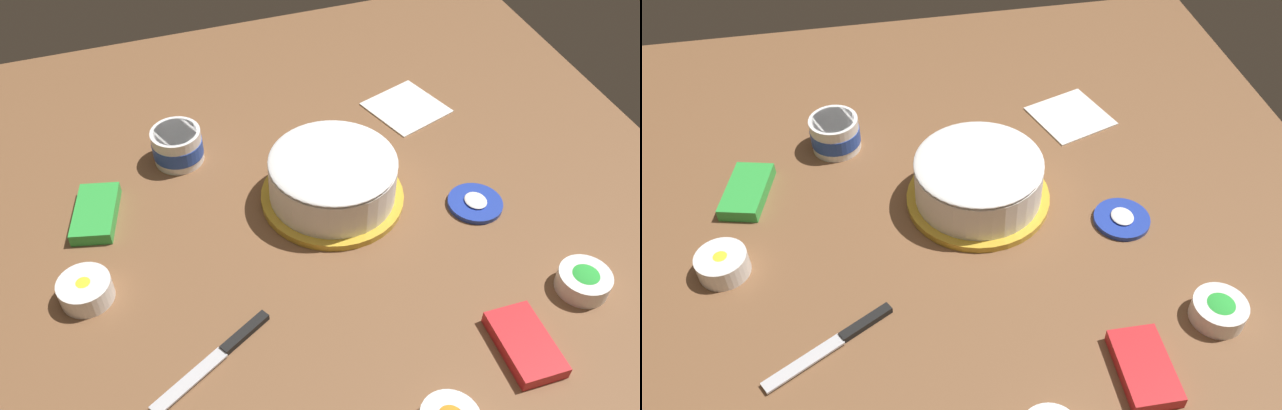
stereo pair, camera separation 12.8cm
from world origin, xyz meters
TOP-DOWN VIEW (x-y plane):
  - ground_plane at (0.00, 0.00)m, footprint 1.54×1.54m
  - frosted_cake at (0.07, -0.06)m, footprint 0.28×0.28m
  - frosting_tub at (0.28, 0.20)m, footprint 0.10×0.10m
  - frosting_tub_lid at (-0.04, -0.32)m, footprint 0.11×0.11m
  - spreading_knife at (-0.21, 0.22)m, footprint 0.13×0.21m
  - sprinkle_bowl_yellow at (-0.03, 0.41)m, footprint 0.09×0.09m
  - sprinkle_bowl_green at (-0.28, -0.39)m, footprint 0.09×0.09m
  - candy_box_lower at (0.16, 0.38)m, footprint 0.15×0.11m
  - candy_box_upper at (-0.36, -0.23)m, footprint 0.14×0.08m
  - paper_napkin at (0.29, -0.32)m, footprint 0.19×0.19m

SIDE VIEW (x-z plane):
  - ground_plane at x=0.00m, z-range 0.00..0.00m
  - paper_napkin at x=0.29m, z-range 0.00..0.01m
  - spreading_knife at x=-0.21m, z-range 0.00..0.01m
  - frosting_tub_lid at x=-0.04m, z-range 0.00..0.01m
  - candy_box_upper at x=-0.36m, z-range 0.00..0.02m
  - candy_box_lower at x=0.16m, z-range 0.00..0.03m
  - sprinkle_bowl_green at x=-0.28m, z-range 0.00..0.04m
  - sprinkle_bowl_yellow at x=-0.03m, z-range 0.00..0.04m
  - frosting_tub at x=0.28m, z-range 0.00..0.07m
  - frosted_cake at x=0.07m, z-range 0.00..0.11m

